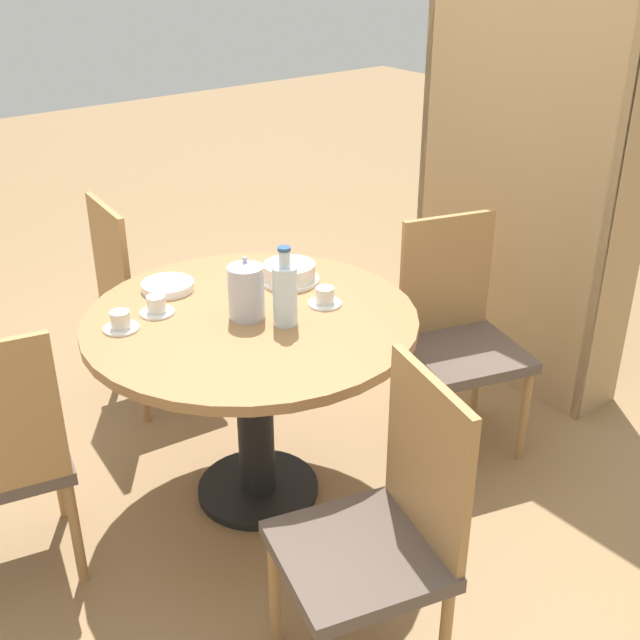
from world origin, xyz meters
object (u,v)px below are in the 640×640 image
chair_a (458,332)px  cake_main (289,273)px  cup_a (157,307)px  bookshelf (523,167)px  cup_b (325,298)px  coffee_pot (246,290)px  water_bottle (285,293)px  chair_d (381,531)px  chair_b (145,298)px  cup_c (121,322)px

chair_a → cake_main: 0.73m
chair_a → cup_a: size_ratio=7.88×
bookshelf → cup_b: bearing=97.2°
coffee_pot → bookshelf: bearing=92.5°
cup_a → water_bottle: bearing=42.0°
chair_d → cup_a: (-1.07, -0.08, 0.29)m
chair_a → cup_b: chair_a is taller
chair_a → chair_b: (-1.06, -0.83, 0.00)m
bookshelf → chair_a: bearing=112.2°
chair_a → cup_c: size_ratio=7.88×
water_bottle → bookshelf: bearing=97.6°
bookshelf → cake_main: (-0.08, -1.21, -0.21)m
cake_main → cup_a: cake_main is taller
chair_b → cup_b: 1.03m
chair_d → bookshelf: 1.95m
bookshelf → cake_main: bookshelf is taller
chair_b → cake_main: size_ratio=4.19×
chair_b → bookshelf: size_ratio=0.47×
chair_b → coffee_pot: coffee_pot is taller
bookshelf → cup_c: 1.89m
cup_a → cup_b: 0.58m
cake_main → cup_b: 0.24m
cake_main → cup_b: cake_main is taller
coffee_pot → chair_a: bearing=77.5°
cup_a → cup_b: bearing=58.8°
chair_a → water_bottle: bearing=-167.8°
bookshelf → cup_a: bearing=85.2°
chair_a → cup_b: (-0.10, -0.60, 0.29)m
cup_b → chair_b: bearing=-166.5°
chair_d → bookshelf: (-0.92, 1.65, 0.50)m
chair_d → bookshelf: bearing=134.7°
coffee_pot → cup_c: bearing=-114.9°
water_bottle → cake_main: size_ratio=1.23×
chair_b → water_bottle: 1.06m
chair_d → coffee_pot: bearing=-174.6°
coffee_pot → cup_b: 0.29m
chair_a → cake_main: chair_a is taller
chair_a → chair_b: size_ratio=1.00×
chair_d → cake_main: chair_d is taller
water_bottle → cake_main: bearing=141.7°
water_bottle → cup_b: 0.22m
cake_main → cup_a: (-0.06, -0.52, -0.01)m
bookshelf → cup_a: bookshelf is taller
cake_main → cup_a: 0.52m
bookshelf → cup_c: bookshelf is taller
cup_b → water_bottle: bearing=-80.0°
chair_b → cake_main: 0.82m
chair_b → cup_b: size_ratio=7.88×
chair_a → bookshelf: bookshelf is taller
coffee_pot → cup_a: size_ratio=1.87×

